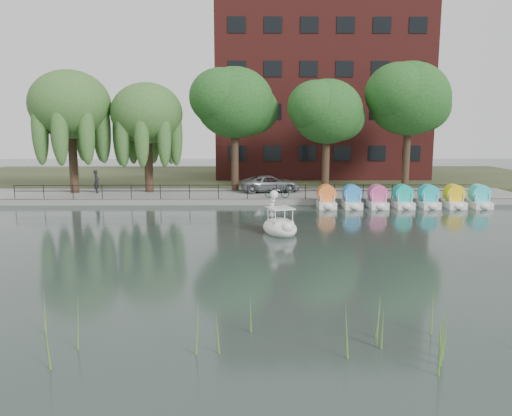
{
  "coord_description": "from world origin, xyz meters",
  "views": [
    {
      "loc": [
        0.26,
        -20.81,
        5.46
      ],
      "look_at": [
        0.5,
        4.0,
        1.3
      ],
      "focal_mm": 35.0,
      "sensor_mm": 36.0,
      "label": 1
    }
  ],
  "objects_px": {
    "minivan": "(271,183)",
    "pedestrian": "(97,180)",
    "swan_boat": "(279,224)",
    "bicycle": "(277,191)"
  },
  "relations": [
    {
      "from": "minivan",
      "to": "pedestrian",
      "type": "height_order",
      "value": "pedestrian"
    },
    {
      "from": "minivan",
      "to": "pedestrian",
      "type": "xyz_separation_m",
      "value": [
        -13.05,
        -0.4,
        0.27
      ]
    },
    {
      "from": "bicycle",
      "to": "swan_boat",
      "type": "xyz_separation_m",
      "value": [
        -0.38,
        -9.69,
        -0.44
      ]
    },
    {
      "from": "minivan",
      "to": "swan_boat",
      "type": "distance_m",
      "value": 12.81
    },
    {
      "from": "pedestrian",
      "to": "bicycle",
      "type": "bearing_deg",
      "value": -112.72
    },
    {
      "from": "minivan",
      "to": "pedestrian",
      "type": "distance_m",
      "value": 13.06
    },
    {
      "from": "minivan",
      "to": "pedestrian",
      "type": "relative_size",
      "value": 2.61
    },
    {
      "from": "pedestrian",
      "to": "minivan",
      "type": "bearing_deg",
      "value": -99.56
    },
    {
      "from": "pedestrian",
      "to": "swan_boat",
      "type": "xyz_separation_m",
      "value": [
        13.0,
        -12.39,
        -0.93
      ]
    },
    {
      "from": "bicycle",
      "to": "swan_boat",
      "type": "relative_size",
      "value": 0.6
    }
  ]
}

